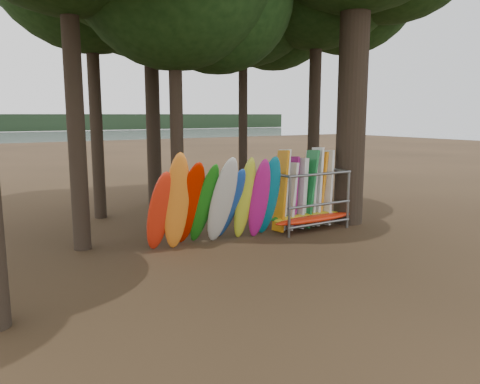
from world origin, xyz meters
TOP-DOWN VIEW (x-y plane):
  - ground at (0.00, 0.00)m, footprint 120.00×120.00m
  - lake at (0.00, 60.00)m, footprint 160.00×160.00m
  - kayak_row at (-1.37, 0.71)m, footprint 4.51×2.04m
  - storage_rack at (2.31, 1.02)m, footprint 3.24×1.52m

SIDE VIEW (x-z plane):
  - ground at x=0.00m, z-range 0.00..0.00m
  - lake at x=0.00m, z-range 0.00..0.00m
  - storage_rack at x=2.31m, z-range -0.43..2.36m
  - kayak_row at x=-1.37m, z-range -0.20..2.82m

